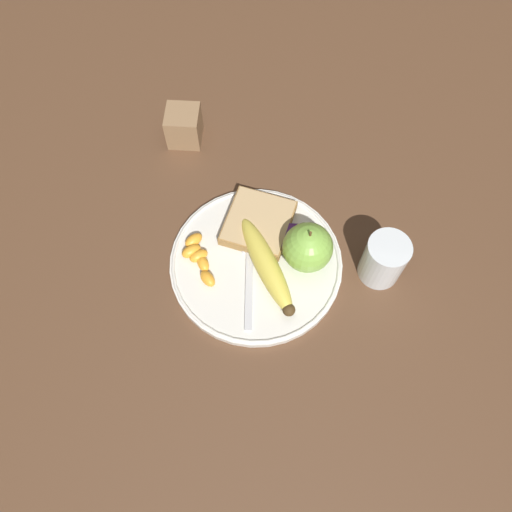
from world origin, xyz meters
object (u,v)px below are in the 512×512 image
bread_slice (259,223)px  plate (256,262)px  condiment_caddy (184,126)px  jam_packet (288,238)px  juice_glass (383,259)px  fork (250,264)px  apple (308,248)px  banana (267,265)px

bread_slice → plate: bearing=179.4°
plate → condiment_caddy: (0.26, 0.15, 0.03)m
jam_packet → condiment_caddy: size_ratio=0.65×
juice_glass → fork: (-0.01, 0.21, -0.03)m
apple → condiment_caddy: size_ratio=1.35×
juice_glass → fork: juice_glass is taller
plate → condiment_caddy: bearing=30.0°
plate → banana: banana is taller
plate → condiment_caddy: 0.30m
jam_packet → bread_slice: bearing=63.1°
apple → jam_packet: (0.03, 0.03, -0.03)m
condiment_caddy → apple: bearing=-137.2°
juice_glass → apple: (0.01, 0.12, 0.01)m
plate → juice_glass: 0.20m
apple → bread_slice: bearing=54.6°
fork → jam_packet: bearing=-54.5°
apple → jam_packet: bearing=43.8°
juice_glass → fork: size_ratio=0.46×
juice_glass → apple: apple is taller
condiment_caddy → banana: bearing=-148.6°
bread_slice → condiment_caddy: size_ratio=2.01×
juice_glass → banana: (-0.02, 0.18, -0.01)m
apple → condiment_caddy: (0.25, 0.23, -0.02)m
banana → jam_packet: (0.06, -0.03, -0.01)m
plate → apple: size_ratio=3.17×
juice_glass → bread_slice: size_ratio=0.65×
banana → plate: bearing=50.2°
bread_slice → jam_packet: size_ratio=3.12×
juice_glass → jam_packet: bearing=75.7°
plate → bread_slice: size_ratio=2.12×
plate → jam_packet: bearing=-50.3°
juice_glass → banana: 0.19m
plate → apple: bearing=-83.1°
apple → plate: bearing=96.9°
juice_glass → plate: bearing=90.9°
juice_glass → bread_slice: bearing=72.4°
banana → fork: bearing=71.9°
juice_glass → condiment_caddy: 0.43m
juice_glass → bread_slice: 0.21m
juice_glass → condiment_caddy: size_ratio=1.32×
plate → banana: size_ratio=1.59×
fork → plate: bearing=-62.7°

